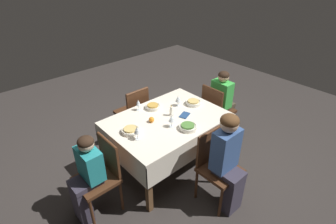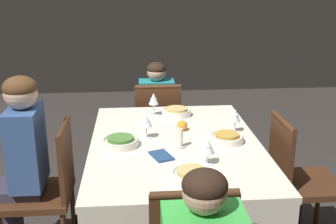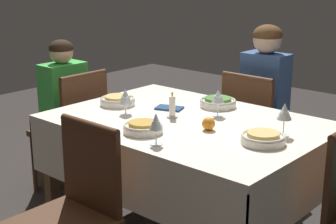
# 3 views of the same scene
# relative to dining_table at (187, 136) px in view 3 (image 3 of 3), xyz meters

# --- Properties ---
(dining_table) EXTENTS (1.46, 1.03, 0.75)m
(dining_table) POSITION_rel_dining_table_xyz_m (0.00, 0.00, 0.00)
(dining_table) COLOR silver
(dining_table) RESTS_ON ground_plane
(chair_south) EXTENTS (0.41, 0.41, 0.90)m
(chair_south) POSITION_rel_dining_table_xyz_m (0.04, -0.78, -0.16)
(chair_south) COLOR #472816
(chair_south) RESTS_ON ground_plane
(chair_east) EXTENTS (0.41, 0.41, 0.90)m
(chair_east) POSITION_rel_dining_table_xyz_m (1.00, -0.01, -0.16)
(chair_east) COLOR #472816
(chair_east) RESTS_ON ground_plane
(chair_north) EXTENTS (0.41, 0.41, 0.90)m
(chair_north) POSITION_rel_dining_table_xyz_m (0.03, 0.78, -0.16)
(chair_north) COLOR #472816
(chair_north) RESTS_ON ground_plane
(person_adult_denim) EXTENTS (0.30, 0.34, 1.20)m
(person_adult_denim) POSITION_rel_dining_table_xyz_m (0.04, -0.94, 0.02)
(person_adult_denim) COLOR #383342
(person_adult_denim) RESTS_ON ground_plane
(person_child_green) EXTENTS (0.33, 0.30, 1.09)m
(person_child_green) POSITION_rel_dining_table_xyz_m (1.16, -0.01, -0.06)
(person_child_green) COLOR #4C4233
(person_child_green) RESTS_ON ground_plane
(bowl_south) EXTENTS (0.22, 0.22, 0.06)m
(bowl_south) POSITION_rel_dining_table_xyz_m (0.04, -0.33, 0.12)
(bowl_south) COLOR silver
(bowl_south) RESTS_ON dining_table
(wine_glass_south) EXTENTS (0.07, 0.07, 0.15)m
(wine_glass_south) POSITION_rel_dining_table_xyz_m (-0.08, -0.17, 0.20)
(wine_glass_south) COLOR white
(wine_glass_south) RESTS_ON dining_table
(bowl_east) EXTENTS (0.21, 0.21, 0.06)m
(bowl_east) POSITION_rel_dining_table_xyz_m (0.52, 0.03, 0.12)
(bowl_east) COLOR silver
(bowl_east) RESTS_ON dining_table
(wine_glass_east) EXTENTS (0.07, 0.07, 0.15)m
(wine_glass_east) POSITION_rel_dining_table_xyz_m (0.33, 0.14, 0.19)
(wine_glass_east) COLOR white
(wine_glass_east) RESTS_ON dining_table
(bowl_west) EXTENTS (0.21, 0.21, 0.06)m
(bowl_west) POSITION_rel_dining_table_xyz_m (-0.51, 0.06, 0.12)
(bowl_west) COLOR silver
(bowl_west) RESTS_ON dining_table
(wine_glass_west) EXTENTS (0.07, 0.07, 0.17)m
(wine_glass_west) POSITION_rel_dining_table_xyz_m (-0.53, -0.11, 0.21)
(wine_glass_west) COLOR white
(wine_glass_west) RESTS_ON dining_table
(bowl_north) EXTENTS (0.20, 0.20, 0.06)m
(bowl_north) POSITION_rel_dining_table_xyz_m (0.03, 0.32, 0.12)
(bowl_north) COLOR silver
(bowl_north) RESTS_ON dining_table
(wine_glass_north) EXTENTS (0.06, 0.06, 0.15)m
(wine_glass_north) POSITION_rel_dining_table_xyz_m (-0.14, 0.40, 0.20)
(wine_glass_north) COLOR white
(wine_glass_north) RESTS_ON dining_table
(candle_centerpiece) EXTENTS (0.06, 0.06, 0.15)m
(candle_centerpiece) POSITION_rel_dining_table_xyz_m (0.09, 0.02, 0.15)
(candle_centerpiece) COLOR beige
(candle_centerpiece) RESTS_ON dining_table
(orange_fruit) EXTENTS (0.07, 0.07, 0.07)m
(orange_fruit) POSITION_rel_dining_table_xyz_m (-0.19, 0.06, 0.13)
(orange_fruit) COLOR orange
(orange_fruit) RESTS_ON dining_table
(napkin_red_folded) EXTENTS (0.18, 0.14, 0.01)m
(napkin_red_folded) POSITION_rel_dining_table_xyz_m (0.22, -0.10, 0.10)
(napkin_red_folded) COLOR navy
(napkin_red_folded) RESTS_ON dining_table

